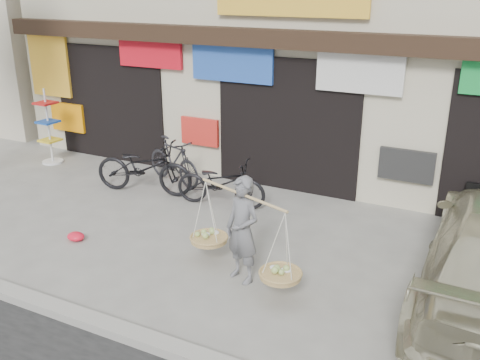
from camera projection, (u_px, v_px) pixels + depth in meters
The scene contains 9 objects.
ground at pixel (200, 262), 8.26m from camera, with size 70.00×70.00×0.00m, color gray.
kerb at pixel (116, 329), 6.56m from camera, with size 70.00×0.25×0.12m, color gray.
shophouse_block at pixel (337, 10), 12.42m from camera, with size 14.00×6.32×7.00m.
street_vendor at pixel (242, 234), 7.54m from camera, with size 1.95×1.05×1.58m.
bike_0 at pixel (144, 167), 10.78m from camera, with size 0.72×2.07×1.09m, color black.
bike_1 at pixel (174, 161), 11.32m from camera, with size 0.47×1.66×1.00m, color #28282D.
bike_2 at pixel (221, 183), 10.18m from camera, with size 0.62×1.77×0.93m, color black.
display_rack at pixel (49, 134), 12.52m from camera, with size 0.49×0.49×1.78m.
red_bag at pixel (76, 236), 8.92m from camera, with size 0.31×0.25×0.14m, color red.
Camera 1 is at (3.83, -6.23, 4.08)m, focal length 40.00 mm.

